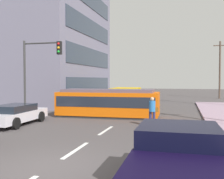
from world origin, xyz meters
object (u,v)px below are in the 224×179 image
(parked_sedan_mid, at_px, (16,114))
(traffic_light_mast, at_px, (39,64))
(pickup_truck_parked, at_px, (178,162))
(city_bus, at_px, (125,96))
(pedestrian_crossing, at_px, (152,110))
(parked_sedan_far, at_px, (78,102))
(utility_pole_far, at_px, (220,69))
(streetcar_tram, at_px, (108,103))

(parked_sedan_mid, relative_size, traffic_light_mast, 0.88)
(pickup_truck_parked, distance_m, parked_sedan_mid, 12.04)
(city_bus, height_order, pickup_truck_parked, city_bus)
(city_bus, relative_size, traffic_light_mast, 1.01)
(pedestrian_crossing, height_order, parked_sedan_far, pedestrian_crossing)
(pedestrian_crossing, bearing_deg, utility_pole_far, 75.15)
(streetcar_tram, relative_size, pickup_truck_parked, 1.43)
(streetcar_tram, xyz_separation_m, utility_pole_far, (10.03, 21.51, 3.14))
(pickup_truck_parked, relative_size, parked_sedan_far, 1.22)
(pedestrian_crossing, relative_size, utility_pole_far, 0.21)
(streetcar_tram, distance_m, pickup_truck_parked, 13.14)
(parked_sedan_far, height_order, traffic_light_mast, traffic_light_mast)
(pickup_truck_parked, bearing_deg, utility_pole_far, 81.61)
(city_bus, height_order, parked_sedan_mid, city_bus)
(pickup_truck_parked, bearing_deg, traffic_light_mast, 133.43)
(traffic_light_mast, bearing_deg, streetcar_tram, 31.27)
(pickup_truck_parked, xyz_separation_m, parked_sedan_mid, (-9.41, 7.50, -0.17))
(traffic_light_mast, xyz_separation_m, utility_pole_far, (14.09, 23.98, 0.50))
(streetcar_tram, height_order, pedestrian_crossing, streetcar_tram)
(streetcar_tram, bearing_deg, parked_sedan_mid, -133.24)
(streetcar_tram, height_order, parked_sedan_far, streetcar_tram)
(city_bus, relative_size, utility_pole_far, 0.66)
(pickup_truck_parked, bearing_deg, streetcar_tram, 112.71)
(pickup_truck_parked, distance_m, parked_sedan_far, 18.45)
(city_bus, distance_m, parked_sedan_mid, 12.27)
(streetcar_tram, bearing_deg, city_bus, 92.20)
(utility_pole_far, bearing_deg, traffic_light_mast, -120.45)
(parked_sedan_mid, relative_size, parked_sedan_far, 1.11)
(parked_sedan_far, xyz_separation_m, utility_pole_far, (14.00, 17.55, 3.53))
(pedestrian_crossing, relative_size, parked_sedan_mid, 0.36)
(city_bus, height_order, utility_pole_far, utility_pole_far)
(parked_sedan_mid, distance_m, parked_sedan_far, 8.58)
(parked_sedan_mid, bearing_deg, parked_sedan_far, 87.54)
(pedestrian_crossing, xyz_separation_m, traffic_light_mast, (-7.55, 0.71, 2.71))
(streetcar_tram, bearing_deg, pickup_truck_parked, -67.29)
(traffic_light_mast, height_order, utility_pole_far, utility_pole_far)
(parked_sedan_far, distance_m, traffic_light_mast, 7.11)
(pickup_truck_parked, relative_size, traffic_light_mast, 0.96)
(city_bus, xyz_separation_m, utility_pole_far, (10.30, 14.56, 3.11))
(pedestrian_crossing, height_order, parked_sedan_mid, pedestrian_crossing)
(city_bus, bearing_deg, pedestrian_crossing, -69.68)
(streetcar_tram, relative_size, utility_pole_far, 0.90)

